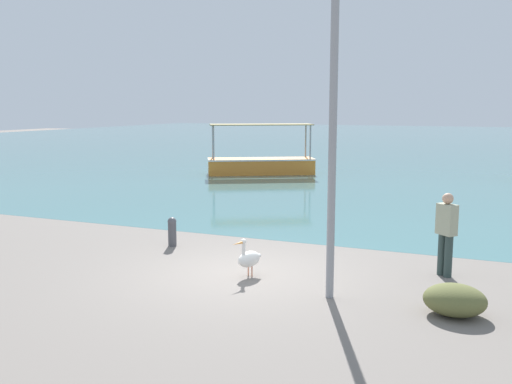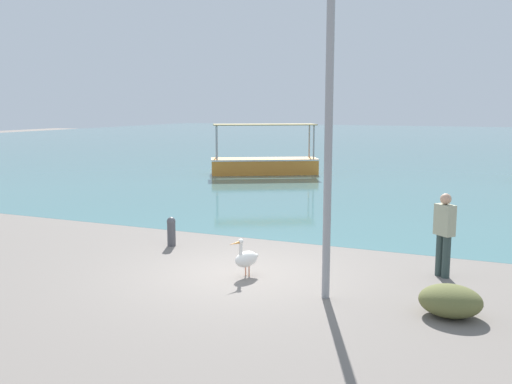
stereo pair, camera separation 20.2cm
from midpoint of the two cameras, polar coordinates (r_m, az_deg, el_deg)
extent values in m
plane|color=slate|center=(11.76, -1.23, -8.18)|extent=(120.00, 120.00, 0.00)
cube|color=#447578|center=(58.53, 18.74, 4.79)|extent=(110.00, 90.00, 0.00)
cube|color=orange|center=(28.75, 1.04, 2.60)|extent=(5.34, 3.80, 0.79)
cube|color=silver|center=(28.72, 1.04, 3.30)|extent=(5.39, 3.85, 0.08)
cylinder|color=#99999E|center=(27.89, -3.73, 4.93)|extent=(0.08, 0.08, 1.67)
cylinder|color=#99999E|center=(29.09, -3.79, 5.08)|extent=(0.08, 0.08, 1.67)
cylinder|color=#99999E|center=(28.42, 6.00, 4.97)|extent=(0.08, 0.08, 1.67)
cylinder|color=#99999E|center=(29.60, 5.55, 5.12)|extent=(0.08, 0.08, 1.67)
cube|color=olive|center=(28.61, 1.05, 6.76)|extent=(5.21, 3.79, 0.05)
cylinder|color=#E0997A|center=(11.54, -0.19, -7.92)|extent=(0.03, 0.03, 0.22)
cylinder|color=#E0997A|center=(11.61, -0.55, -7.83)|extent=(0.03, 0.03, 0.22)
ellipsoid|color=white|center=(11.49, -0.48, -6.73)|extent=(0.46, 0.62, 0.32)
ellipsoid|color=white|center=(11.66, 0.39, -6.40)|extent=(0.17, 0.19, 0.10)
cylinder|color=white|center=(11.33, -1.03, -5.77)|extent=(0.07, 0.07, 0.26)
sphere|color=white|center=(11.29, -1.03, -4.97)|extent=(0.11, 0.11, 0.11)
cone|color=#E5933F|center=(11.18, -1.63, -5.17)|extent=(0.16, 0.30, 0.06)
cylinder|color=gray|center=(9.90, 7.89, 7.62)|extent=(0.14, 0.14, 6.47)
cylinder|color=#47474C|center=(14.11, -8.05, -4.19)|extent=(0.20, 0.20, 0.58)
sphere|color=#4C4C51|center=(14.05, -8.08, -2.92)|extent=(0.21, 0.21, 0.21)
cylinder|color=#2D3F3B|center=(12.15, 18.35, -5.99)|extent=(0.16, 0.16, 0.85)
cylinder|color=#2D3F3B|center=(12.02, 18.95, -6.17)|extent=(0.16, 0.16, 0.85)
cube|color=#9DA285|center=(11.93, 18.82, -2.66)|extent=(0.45, 0.43, 0.62)
sphere|color=tan|center=(11.86, 18.91, -0.67)|extent=(0.22, 0.22, 0.22)
ellipsoid|color=brown|center=(9.96, 19.42, -10.23)|extent=(1.01, 0.86, 0.52)
camera|label=1|loc=(0.10, -89.63, 0.06)|focal=40.00mm
camera|label=2|loc=(0.10, 90.37, -0.06)|focal=40.00mm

